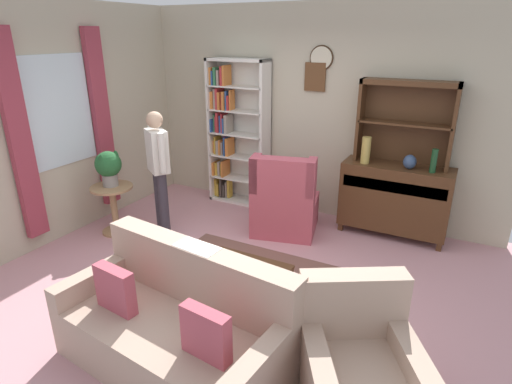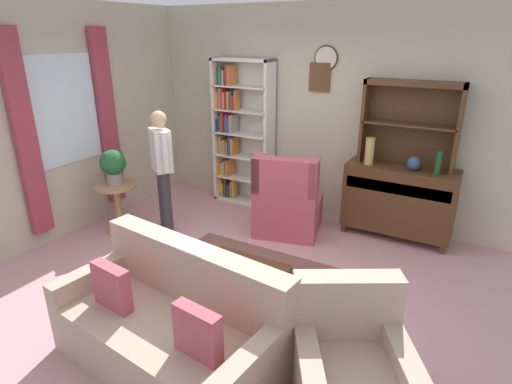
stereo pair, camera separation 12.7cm
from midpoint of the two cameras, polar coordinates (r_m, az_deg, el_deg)
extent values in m
cube|color=#C68C93|center=(4.46, -3.23, -12.22)|extent=(5.40, 4.60, 0.02)
cube|color=#BCB299|center=(5.75, 7.57, 10.50)|extent=(5.00, 0.06, 2.80)
cylinder|color=beige|center=(5.61, 8.26, 17.67)|extent=(0.28, 0.03, 0.28)
torus|color=#382314|center=(5.61, 8.26, 17.67)|extent=(0.31, 0.02, 0.31)
cube|color=brown|center=(5.65, 7.42, 15.32)|extent=(0.28, 0.03, 0.36)
cube|color=#BCB299|center=(5.59, -26.69, 8.16)|extent=(0.06, 4.20, 2.80)
cube|color=silver|center=(5.59, -25.94, 9.86)|extent=(0.02, 0.90, 1.30)
cube|color=#9E3847|center=(5.26, -30.23, 6.30)|extent=(0.08, 0.24, 2.30)
cube|color=#9E3847|center=(5.94, -20.92, 9.15)|extent=(0.08, 0.24, 2.30)
cube|color=brown|center=(4.15, -2.96, -14.77)|extent=(2.25, 2.13, 0.01)
cube|color=silver|center=(6.33, -6.38, 8.27)|extent=(0.04, 0.30, 2.10)
cube|color=silver|center=(5.90, 0.64, 7.47)|extent=(0.04, 0.30, 2.10)
cube|color=silver|center=(5.96, -3.18, 17.59)|extent=(0.90, 0.30, 0.04)
cube|color=silver|center=(6.42, -2.82, -1.09)|extent=(0.90, 0.30, 0.04)
cube|color=silver|center=(6.23, -2.31, 8.17)|extent=(0.90, 0.01, 2.10)
cube|color=silver|center=(6.29, -2.87, 1.92)|extent=(0.86, 0.30, 0.02)
cube|color=gold|center=(6.54, -5.87, 0.76)|extent=(0.04, 0.10, 0.26)
cube|color=gold|center=(6.53, -5.53, 0.41)|extent=(0.03, 0.16, 0.19)
cube|color=#3F3833|center=(6.51, -5.29, 0.41)|extent=(0.02, 0.11, 0.20)
cube|color=#3F3833|center=(6.48, -5.05, 0.70)|extent=(0.02, 0.18, 0.29)
cube|color=#3F3833|center=(6.48, -4.77, 0.26)|extent=(0.03, 0.14, 0.19)
cube|color=gray|center=(6.45, -4.49, 0.41)|extent=(0.03, 0.11, 0.24)
cube|color=gold|center=(6.42, -4.17, 0.57)|extent=(0.04, 0.10, 0.29)
cube|color=silver|center=(6.19, -2.93, 4.86)|extent=(0.86, 0.30, 0.02)
cube|color=#CC7233|center=(6.44, -6.02, 3.33)|extent=(0.03, 0.21, 0.20)
cube|color=gold|center=(6.42, -5.72, 3.24)|extent=(0.04, 0.14, 0.19)
cube|color=gray|center=(6.39, -5.34, 3.30)|extent=(0.03, 0.17, 0.22)
cube|color=gold|center=(6.38, -5.07, 3.10)|extent=(0.03, 0.13, 0.19)
cube|color=#CC7233|center=(6.35, -4.76, 3.29)|extent=(0.03, 0.23, 0.24)
cube|color=silver|center=(6.11, -2.99, 7.90)|extent=(0.86, 0.30, 0.02)
cube|color=#CC7233|center=(6.35, -6.09, 6.18)|extent=(0.04, 0.10, 0.19)
cube|color=gold|center=(6.32, -5.85, 6.47)|extent=(0.02, 0.17, 0.27)
cube|color=gray|center=(6.31, -5.55, 6.17)|extent=(0.04, 0.17, 0.21)
cube|color=#CC7233|center=(6.28, -5.21, 6.20)|extent=(0.03, 0.19, 0.23)
cube|color=gray|center=(6.27, -4.97, 6.01)|extent=(0.03, 0.16, 0.19)
cube|color=#723F7F|center=(6.24, -4.75, 6.41)|extent=(0.02, 0.11, 0.29)
cube|color=#284C8C|center=(6.23, -4.53, 6.30)|extent=(0.02, 0.21, 0.27)
cube|color=#CC7233|center=(6.21, -4.19, 6.22)|extent=(0.04, 0.21, 0.26)
cube|color=silver|center=(6.04, -3.05, 11.01)|extent=(0.86, 0.30, 0.02)
cube|color=#284C8C|center=(6.28, -6.29, 9.13)|extent=(0.02, 0.23, 0.19)
cube|color=#337247|center=(6.26, -6.07, 9.39)|extent=(0.02, 0.12, 0.25)
cube|color=#B22D33|center=(6.24, -5.84, 9.26)|extent=(0.02, 0.14, 0.23)
cube|color=#B22D33|center=(6.21, -5.55, 9.53)|extent=(0.03, 0.19, 0.29)
cube|color=#284C8C|center=(6.20, -5.23, 9.28)|extent=(0.03, 0.14, 0.24)
cube|color=#B22D33|center=(6.17, -4.94, 9.41)|extent=(0.02, 0.18, 0.28)
cube|color=#284C8C|center=(6.17, -4.69, 9.10)|extent=(0.03, 0.21, 0.21)
cube|color=gray|center=(6.14, -4.38, 9.29)|extent=(0.04, 0.20, 0.26)
cube|color=silver|center=(5.99, -3.11, 14.18)|extent=(0.86, 0.30, 0.02)
cube|color=#CC7233|center=(6.21, -6.33, 12.42)|extent=(0.04, 0.17, 0.24)
cube|color=gray|center=(6.18, -5.94, 12.56)|extent=(0.04, 0.15, 0.28)
cube|color=#B22D33|center=(6.15, -5.59, 12.61)|extent=(0.03, 0.20, 0.30)
cube|color=#CC7233|center=(6.14, -5.28, 12.36)|extent=(0.04, 0.22, 0.24)
cube|color=#B22D33|center=(6.12, -4.97, 12.20)|extent=(0.02, 0.16, 0.21)
cube|color=#CC7233|center=(6.09, -4.67, 12.38)|extent=(0.04, 0.23, 0.26)
cube|color=#284C8C|center=(6.07, -4.37, 12.41)|extent=(0.02, 0.18, 0.27)
cube|color=#B22D33|center=(6.06, -4.14, 12.10)|extent=(0.02, 0.19, 0.20)
cube|color=#CC7233|center=(6.05, -3.93, 12.45)|extent=(0.02, 0.14, 0.28)
cube|color=#CC7233|center=(6.17, -6.48, 15.49)|extent=(0.04, 0.18, 0.24)
cube|color=#284C8C|center=(6.15, -6.18, 15.28)|extent=(0.02, 0.21, 0.19)
cube|color=#337247|center=(6.13, -5.88, 15.50)|extent=(0.04, 0.20, 0.24)
cube|color=gray|center=(6.11, -5.51, 15.31)|extent=(0.04, 0.17, 0.21)
cube|color=#B22D33|center=(6.08, -5.17, 15.55)|extent=(0.03, 0.14, 0.26)
cube|color=#B22D33|center=(6.06, -4.90, 15.40)|extent=(0.03, 0.22, 0.23)
cube|color=#CC7233|center=(6.05, -4.65, 15.60)|extent=(0.03, 0.21, 0.27)
cube|color=#4C2D19|center=(5.45, 17.75, -0.68)|extent=(1.30, 0.45, 0.82)
cube|color=#4C2D19|center=(5.59, 10.85, -4.62)|extent=(0.06, 0.06, 0.10)
cube|color=#4C2D19|center=(5.42, 23.10, -6.88)|extent=(0.06, 0.06, 0.10)
cube|color=#4C2D19|center=(5.90, 11.88, -3.29)|extent=(0.06, 0.06, 0.10)
cube|color=#4C2D19|center=(5.74, 23.46, -5.39)|extent=(0.06, 0.06, 0.10)
cube|color=#3D2414|center=(5.18, 17.53, 0.63)|extent=(1.20, 0.01, 0.14)
cube|color=#4C2D19|center=(5.38, 13.40, 9.61)|extent=(0.04, 0.26, 1.00)
cube|color=#4C2D19|center=(5.23, 24.76, 7.94)|extent=(0.04, 0.26, 1.00)
cube|color=#4C2D19|center=(5.21, 19.63, 13.88)|extent=(1.10, 0.26, 0.06)
cube|color=#4C2D19|center=(5.28, 19.01, 8.83)|extent=(1.06, 0.26, 0.02)
cube|color=#4C2D19|center=(5.40, 19.23, 9.06)|extent=(1.10, 0.01, 1.00)
cylinder|color=tan|center=(5.27, 14.11, 5.56)|extent=(0.11, 0.11, 0.33)
ellipsoid|color=#33476B|center=(5.22, 19.60, 3.90)|extent=(0.15, 0.15, 0.17)
cylinder|color=#194223|center=(5.15, 22.47, 3.95)|extent=(0.07, 0.07, 0.28)
cube|color=tan|center=(3.45, -12.38, -19.67)|extent=(1.88, 1.04, 0.42)
cube|color=tan|center=(3.36, -8.97, -11.03)|extent=(1.81, 0.39, 0.48)
cube|color=tan|center=(3.94, -21.20, -13.37)|extent=(0.23, 0.86, 0.60)
cube|color=tan|center=(2.98, -0.16, -24.65)|extent=(0.23, 0.86, 0.60)
cube|color=#B74C5B|center=(3.45, -19.71, -12.41)|extent=(0.37, 0.14, 0.36)
cube|color=#B74C5B|center=(2.88, -8.21, -18.64)|extent=(0.37, 0.14, 0.36)
cube|color=white|center=(3.24, -9.21, -7.39)|extent=(0.38, 0.22, 0.00)
cube|color=tan|center=(3.11, 11.89, -14.69)|extent=(0.74, 0.53, 0.48)
cube|color=tan|center=(3.06, 6.71, -23.91)|extent=(0.51, 0.74, 0.55)
cube|color=tan|center=(3.20, 18.47, -22.62)|extent=(0.51, 0.74, 0.55)
cube|color=#B74C5B|center=(5.46, 3.40, -3.03)|extent=(0.95, 0.96, 0.42)
cube|color=#B74C5B|center=(4.99, 2.89, 1.12)|extent=(0.81, 0.38, 0.63)
cube|color=#B74C5B|center=(4.95, 6.87, 1.97)|extent=(0.16, 0.30, 0.44)
cube|color=#B74C5B|center=(5.07, -0.78, 2.58)|extent=(0.16, 0.30, 0.44)
cylinder|color=#A87F56|center=(5.54, -19.76, 0.58)|extent=(0.52, 0.52, 0.03)
cylinder|color=#A87F56|center=(5.65, -19.38, -2.42)|extent=(0.08, 0.08, 0.60)
cylinder|color=#A87F56|center=(5.76, -19.04, -5.03)|extent=(0.36, 0.36, 0.03)
cylinder|color=gray|center=(5.53, -19.91, 1.55)|extent=(0.19, 0.19, 0.15)
sphere|color=#235B2D|center=(5.47, -20.17, 3.59)|extent=(0.32, 0.32, 0.32)
ellipsoid|color=#235B2D|center=(5.38, -20.95, 3.62)|extent=(0.09, 0.06, 0.23)
ellipsoid|color=#235B2D|center=(5.51, -19.17, 4.24)|extent=(0.09, 0.06, 0.23)
cylinder|color=#38333D|center=(5.54, -13.66, -1.00)|extent=(0.17, 0.17, 0.82)
cylinder|color=#38333D|center=(5.38, -13.16, -1.64)|extent=(0.17, 0.17, 0.82)
cube|color=silver|center=(5.25, -14.02, 5.47)|extent=(0.39, 0.36, 0.52)
sphere|color=tan|center=(5.17, -14.39, 9.52)|extent=(0.28, 0.28, 0.20)
cylinder|color=silver|center=(5.45, -14.65, 6.25)|extent=(0.11, 0.11, 0.48)
cylinder|color=silver|center=(5.04, -13.40, 5.18)|extent=(0.11, 0.11, 0.48)
cube|color=#4C2D19|center=(3.89, -2.64, -10.43)|extent=(0.80, 0.50, 0.03)
cube|color=#4C2D19|center=(4.02, -8.90, -13.04)|extent=(0.05, 0.05, 0.39)
cube|color=#4C2D19|center=(3.70, 0.79, -16.19)|extent=(0.05, 0.05, 0.39)
cube|color=#4C2D19|center=(4.32, -5.42, -10.23)|extent=(0.05, 0.05, 0.39)
cube|color=#4C2D19|center=(4.02, 3.71, -12.80)|extent=(0.05, 0.05, 0.39)
cube|color=gold|center=(3.87, -4.45, -10.21)|extent=(0.17, 0.10, 0.02)
cube|color=#3F3833|center=(3.85, -4.21, -9.93)|extent=(0.18, 0.16, 0.03)
cube|color=gray|center=(3.84, -4.40, -9.55)|extent=(0.21, 0.12, 0.02)
cube|color=gold|center=(3.83, -4.37, -9.33)|extent=(0.20, 0.12, 0.02)
camera|label=1|loc=(0.06, -90.88, -0.34)|focal=29.29mm
camera|label=2|loc=(0.06, 89.12, 0.34)|focal=29.29mm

